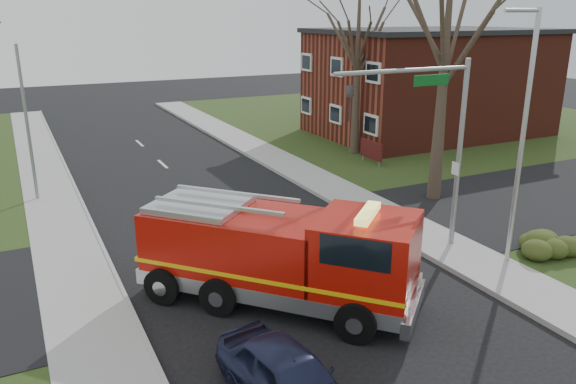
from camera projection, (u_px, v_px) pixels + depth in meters
name	position (u px, v px, depth m)	size (l,w,h in m)	color
ground	(317.00, 303.00, 16.66)	(120.00, 120.00, 0.00)	black
sidewalk_right	(474.00, 262.00, 19.27)	(2.40, 80.00, 0.15)	gray
sidewalk_left	(100.00, 355.00, 14.01)	(2.40, 80.00, 0.15)	gray
brick_building	(429.00, 82.00, 38.97)	(15.40, 10.40, 7.25)	maroon
health_center_sign	(371.00, 150.00, 31.51)	(0.12, 2.00, 1.40)	#471110
hedge_corner	(557.00, 244.00, 19.45)	(2.80, 2.00, 0.90)	#2B3814
bare_tree_near	(447.00, 33.00, 23.56)	(6.00, 6.00, 12.00)	#362920
bare_tree_far	(358.00, 45.00, 32.16)	(5.25, 5.25, 10.50)	#362920
traffic_signal_mast	(433.00, 123.00, 18.72)	(5.29, 0.18, 6.80)	gray
streetlight_pole	(522.00, 134.00, 17.88)	(1.48, 0.16, 8.40)	#B7BABF
utility_pole_far	(27.00, 126.00, 24.65)	(0.14, 0.14, 7.00)	gray
fire_engine	(281.00, 257.00, 16.33)	(7.38, 7.67, 3.21)	#AC1007
parked_car_maroon	(289.00, 379.00, 12.07)	(1.67, 4.14, 1.41)	#1A1F3B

